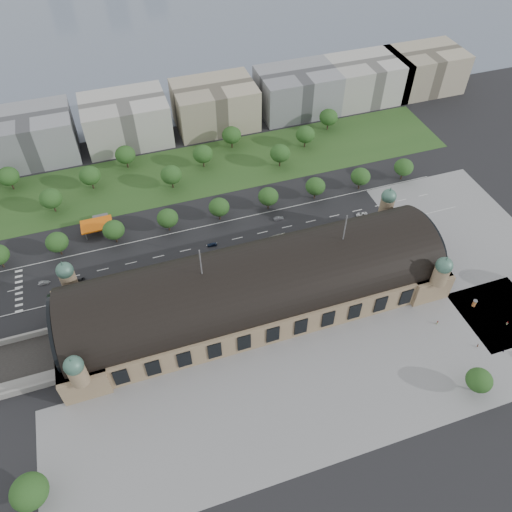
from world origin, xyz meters
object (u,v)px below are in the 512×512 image
object	(u,v)px
petrol_station	(99,222)
advertising_column	(474,303)
bus_east	(275,240)
traffic_car_5	(279,218)
pedestrian_1	(478,346)
parked_car_5	(191,278)
parked_car_3	(151,282)
parked_car_2	(102,292)
traffic_car_2	(79,281)
pedestrian_0	(437,323)
pedestrian_4	(503,351)
parked_car_4	(119,288)
parked_car_6	(163,279)
bus_west	(189,264)
bus_mid	(287,242)
parked_car_1	(83,300)
traffic_car_1	(44,283)
traffic_car_6	(362,214)
traffic_car_4	(212,245)
parked_car_0	(73,301)
pedestrian_5	(507,323)

from	to	relation	value
petrol_station	advertising_column	xyz separation A→B (m)	(136.14, -93.75, -1.26)
bus_east	advertising_column	size ratio (longest dim) A/B	3.50
traffic_car_5	pedestrian_1	distance (m)	100.39
traffic_car_5	parked_car_5	xyz separation A→B (m)	(-47.37, -22.91, 0.01)
parked_car_3	parked_car_2	bearing A→B (deg)	-132.01
traffic_car_2	pedestrian_1	size ratio (longest dim) A/B	2.73
pedestrian_0	pedestrian_4	bearing A→B (deg)	-57.26
pedestrian_0	traffic_car_2	bearing A→B (deg)	144.83
parked_car_4	parked_car_6	xyz separation A→B (m)	(18.09, -0.66, -0.06)
parked_car_5	advertising_column	world-z (taller)	advertising_column
bus_west	traffic_car_5	bearing A→B (deg)	-72.39
parked_car_6	bus_west	size ratio (longest dim) A/B	0.44
bus_mid	pedestrian_0	size ratio (longest dim) A/B	7.12
traffic_car_5	bus_west	bearing A→B (deg)	112.75
parked_car_2	parked_car_6	world-z (taller)	parked_car_6
traffic_car_2	pedestrian_4	distance (m)	168.22
parked_car_1	advertising_column	distance (m)	156.21
traffic_car_1	traffic_car_2	distance (m)	14.54
traffic_car_2	traffic_car_6	xyz separation A→B (m)	(130.19, 0.04, 0.10)
traffic_car_4	parked_car_3	bearing A→B (deg)	-60.33
bus_mid	bus_east	distance (m)	5.62
parked_car_3	bus_west	xyz separation A→B (m)	(16.88, 4.03, 0.76)
bus_mid	traffic_car_2	bearing A→B (deg)	86.74
bus_mid	advertising_column	size ratio (longest dim) A/B	3.94
traffic_car_2	advertising_column	size ratio (longest dim) A/B	1.45
traffic_car_1	parked_car_2	size ratio (longest dim) A/B	0.94
parked_car_0	bus_mid	world-z (taller)	bus_mid
parked_car_2	traffic_car_4	bearing A→B (deg)	65.93
parked_car_1	parked_car_2	distance (m)	7.93
pedestrian_4	traffic_car_6	bearing A→B (deg)	-152.56
traffic_car_6	pedestrian_4	xyz separation A→B (m)	(15.35, -84.40, 0.01)
traffic_car_4	bus_east	xyz separation A→B (m)	(27.33, -6.71, 0.86)
parked_car_2	pedestrian_0	world-z (taller)	pedestrian_0
parked_car_1	parked_car_4	xyz separation A→B (m)	(14.52, 1.92, 0.11)
bus_east	pedestrian_0	distance (m)	76.19
traffic_car_5	bus_east	distance (m)	15.14
traffic_car_4	parked_car_2	distance (m)	50.93
parked_car_4	pedestrian_5	world-z (taller)	pedestrian_5
parked_car_1	advertising_column	size ratio (longest dim) A/B	1.40
traffic_car_6	pedestrian_0	xyz separation A→B (m)	(-0.84, -65.75, 0.15)
traffic_car_1	traffic_car_6	world-z (taller)	traffic_car_6
traffic_car_6	bus_east	size ratio (longest dim) A/B	0.47
parked_car_1	pedestrian_0	size ratio (longest dim) A/B	2.53
petrol_station	traffic_car_2	world-z (taller)	petrol_station
traffic_car_2	parked_car_4	world-z (taller)	parked_car_4
petrol_station	pedestrian_4	bearing A→B (deg)	-40.85
traffic_car_1	pedestrian_1	bearing A→B (deg)	-115.58
traffic_car_2	parked_car_6	world-z (taller)	parked_car_6
petrol_station	parked_car_5	distance (m)	55.07
bus_east	parked_car_5	bearing A→B (deg)	98.46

